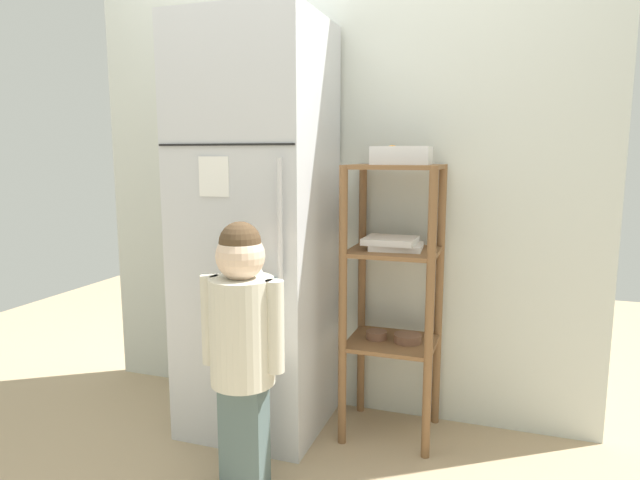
% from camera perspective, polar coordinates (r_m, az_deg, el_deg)
% --- Properties ---
extents(ground_plane, '(6.00, 6.00, 0.00)m').
position_cam_1_polar(ground_plane, '(2.65, -1.20, -19.36)').
color(ground_plane, tan).
extents(kitchen_wall_back, '(2.51, 0.03, 2.33)m').
position_cam_1_polar(kitchen_wall_back, '(2.65, 1.20, 6.94)').
color(kitchen_wall_back, silver).
rests_on(kitchen_wall_back, ground).
extents(refrigerator, '(0.61, 0.60, 1.83)m').
position_cam_1_polar(refrigerator, '(2.47, -6.58, 0.93)').
color(refrigerator, silver).
rests_on(refrigerator, ground).
extents(child_standing, '(0.33, 0.24, 1.02)m').
position_cam_1_polar(child_standing, '(2.05, -8.11, -9.31)').
color(child_standing, '#4D6161').
rests_on(child_standing, ground).
extents(pantry_shelf_unit, '(0.40, 0.36, 1.21)m').
position_cam_1_polar(pantry_shelf_unit, '(2.41, 7.66, -3.76)').
color(pantry_shelf_unit, brown).
rests_on(pantry_shelf_unit, ground).
extents(fruit_bin, '(0.24, 0.15, 0.08)m').
position_cam_1_polar(fruit_bin, '(2.36, 8.18, 8.65)').
color(fruit_bin, white).
rests_on(fruit_bin, pantry_shelf_unit).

